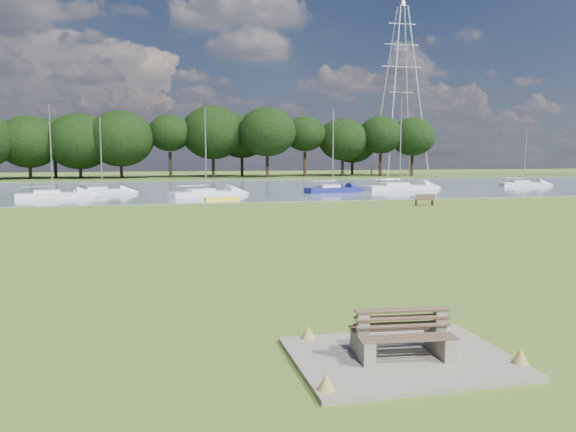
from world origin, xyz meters
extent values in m
plane|color=olive|center=(0.00, 0.00, 0.00)|extent=(220.00, 220.00, 0.00)
cube|color=slate|center=(0.00, 42.00, 0.00)|extent=(220.00, 40.00, 0.10)
cube|color=#4C6626|center=(0.00, 72.00, 0.00)|extent=(220.00, 20.00, 0.40)
cube|color=gray|center=(0.00, -14.00, 0.05)|extent=(4.20, 3.20, 0.10)
cube|color=gray|center=(-0.77, -13.92, 0.33)|extent=(0.34, 1.11, 0.46)
cube|color=gray|center=(-0.77, -13.92, 0.74)|extent=(0.25, 0.21, 0.57)
cube|color=gray|center=(0.77, -14.08, 0.33)|extent=(0.34, 1.11, 0.46)
cube|color=gray|center=(0.77, -14.08, 0.74)|extent=(0.25, 0.21, 0.57)
cube|color=brown|center=(-0.04, -14.34, 0.57)|extent=(1.90, 0.60, 0.04)
cube|color=brown|center=(-0.01, -14.08, 0.88)|extent=(1.87, 0.33, 0.45)
cube|color=brown|center=(0.04, -13.66, 0.57)|extent=(1.90, 0.60, 0.04)
cube|color=brown|center=(0.01, -13.92, 0.88)|extent=(1.87, 0.33, 0.45)
cube|color=brown|center=(15.28, 16.42, 0.23)|extent=(0.15, 0.45, 0.46)
cube|color=brown|center=(16.55, 16.23, 0.23)|extent=(0.15, 0.45, 0.46)
cube|color=brown|center=(15.91, 16.32, 0.46)|extent=(1.54, 0.67, 0.05)
cube|color=brown|center=(15.88, 16.13, 0.70)|extent=(1.48, 0.27, 0.45)
cube|color=#FFFA1F|center=(0.95, 24.00, 0.20)|extent=(3.02, 1.09, 0.30)
cylinder|color=#B1B1B1|center=(35.63, 67.43, 14.92)|extent=(0.26, 0.26, 29.43)
cylinder|color=#B1B1B1|center=(40.77, 67.43, 14.92)|extent=(0.26, 0.26, 29.43)
cylinder|color=#B1B1B1|center=(35.63, 72.57, 14.92)|extent=(0.26, 0.26, 29.43)
cylinder|color=#B1B1B1|center=(40.77, 72.57, 14.92)|extent=(0.26, 0.26, 29.43)
cube|color=#B1B1B1|center=(38.20, 70.00, 19.33)|extent=(7.70, 0.16, 0.16)
cube|color=#B1B1B1|center=(38.20, 70.00, 23.16)|extent=(6.38, 0.16, 0.16)
cube|color=#B1B1B1|center=(38.20, 70.00, 26.69)|extent=(5.06, 0.16, 0.16)
cone|color=#B1B1B1|center=(38.20, 70.00, 30.73)|extent=(1.32, 1.32, 2.20)
cylinder|color=black|center=(-23.00, 68.00, 2.18)|extent=(0.52, 0.52, 3.96)
ellipsoid|color=black|center=(-23.00, 68.00, 7.02)|extent=(7.26, 7.26, 6.17)
cylinder|color=black|center=(-16.00, 68.00, 2.33)|extent=(0.52, 0.52, 4.26)
ellipsoid|color=black|center=(-16.00, 68.00, 7.53)|extent=(8.30, 8.30, 7.05)
cylinder|color=black|center=(-9.00, 68.00, 1.88)|extent=(0.52, 0.52, 3.36)
ellipsoid|color=black|center=(-9.00, 68.00, 5.99)|extent=(9.34, 9.34, 7.94)
cylinder|color=black|center=(-2.00, 68.00, 2.03)|extent=(0.52, 0.52, 3.66)
ellipsoid|color=black|center=(-2.00, 68.00, 6.50)|extent=(7.26, 7.26, 6.17)
cylinder|color=black|center=(5.00, 68.00, 2.18)|extent=(0.52, 0.52, 3.96)
ellipsoid|color=black|center=(5.00, 68.00, 7.02)|extent=(8.30, 8.30, 7.05)
cylinder|color=black|center=(12.00, 68.00, 2.33)|extent=(0.52, 0.52, 4.26)
ellipsoid|color=black|center=(12.00, 68.00, 7.53)|extent=(9.34, 9.34, 7.94)
cylinder|color=black|center=(19.00, 68.00, 1.88)|extent=(0.52, 0.52, 3.36)
ellipsoid|color=black|center=(19.00, 68.00, 5.99)|extent=(7.26, 7.26, 6.17)
cylinder|color=black|center=(26.00, 68.00, 2.03)|extent=(0.52, 0.52, 3.66)
ellipsoid|color=black|center=(26.00, 68.00, 6.50)|extent=(8.30, 8.30, 7.05)
cylinder|color=black|center=(33.00, 68.00, 2.18)|extent=(0.52, 0.52, 3.96)
ellipsoid|color=black|center=(33.00, 68.00, 7.02)|extent=(9.34, 9.34, 7.94)
cylinder|color=black|center=(40.00, 68.00, 2.33)|extent=(0.52, 0.52, 4.26)
ellipsoid|color=black|center=(40.00, 68.00, 7.53)|extent=(7.26, 7.26, 6.17)
cube|color=silver|center=(-9.74, 34.88, 0.38)|extent=(5.34, 1.56, 0.65)
cube|color=silver|center=(-10.17, 34.87, 0.77)|extent=(1.88, 1.20, 0.42)
cylinder|color=#A5A8AD|center=(-9.74, 34.88, 4.09)|extent=(0.11, 0.11, 7.14)
cube|color=silver|center=(0.08, 29.38, 0.38)|extent=(7.15, 4.05, 0.66)
cube|color=silver|center=(-0.44, 29.21, 0.78)|extent=(2.77, 2.21, 0.42)
cylinder|color=#A5A8AD|center=(0.08, 29.38, 4.44)|extent=(0.11, 0.11, 7.84)
cube|color=navy|center=(13.25, 31.45, 0.43)|extent=(6.09, 2.86, 0.76)
cube|color=silver|center=(12.79, 31.35, 0.90)|extent=(2.28, 1.70, 0.49)
cylinder|color=#A5A8AD|center=(13.25, 31.45, 4.55)|extent=(0.13, 0.13, 7.91)
cube|color=silver|center=(40.18, 37.44, 0.38)|extent=(5.91, 2.47, 0.65)
cube|color=silver|center=(39.72, 37.51, 0.77)|extent=(2.18, 1.56, 0.42)
cylinder|color=#A5A8AD|center=(40.18, 37.44, 3.81)|extent=(0.11, 0.11, 6.58)
cube|color=silver|center=(21.67, 33.56, 0.44)|extent=(8.51, 3.43, 0.78)
cube|color=silver|center=(21.01, 33.47, 0.91)|extent=(3.12, 2.20, 0.50)
cylinder|color=#A5A8AD|center=(21.67, 33.56, 5.32)|extent=(0.13, 0.13, 9.43)
cube|color=silver|center=(-13.61, 30.28, 0.39)|extent=(6.48, 3.01, 0.68)
cube|color=silver|center=(-14.10, 30.17, 0.81)|extent=(2.43, 1.80, 0.44)
cylinder|color=#A5A8AD|center=(-13.61, 30.28, 4.50)|extent=(0.12, 0.12, 7.93)
camera|label=1|loc=(-4.59, -23.78, 4.01)|focal=35.00mm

